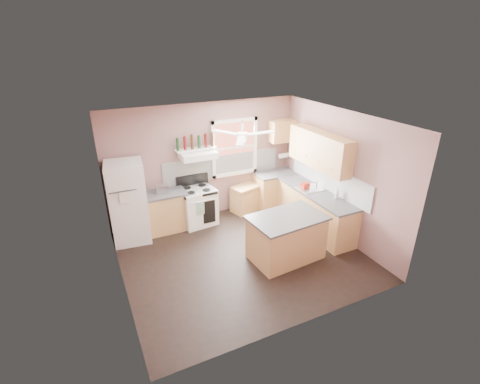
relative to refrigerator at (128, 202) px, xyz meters
name	(u,v)px	position (x,y,z in m)	size (l,w,h in m)	color
floor	(242,256)	(1.83, -1.59, -0.87)	(4.50, 4.50, 0.00)	black
ceiling	(242,121)	(1.83, -1.59, 1.83)	(4.50, 4.50, 0.00)	white
wall_back	(204,161)	(1.83, 0.43, 0.48)	(4.50, 0.05, 2.70)	#7F5B56
wall_right	(340,175)	(4.11, -1.59, 0.48)	(0.05, 4.00, 2.70)	#7F5B56
wall_left	(112,220)	(-0.44, -1.59, 0.48)	(0.05, 4.00, 2.70)	#7F5B56
backsplash_back	(223,166)	(2.28, 0.39, 0.31)	(2.90, 0.03, 0.55)	white
backsplash_right	(328,178)	(4.07, -1.29, 0.31)	(0.03, 2.60, 0.55)	white
window_view	(234,147)	(2.58, 0.39, 0.73)	(1.00, 0.02, 1.20)	brown
window_frame	(235,148)	(2.58, 0.36, 0.73)	(1.16, 0.07, 1.36)	white
refrigerator	(128,202)	(0.00, 0.00, 0.00)	(0.73, 0.71, 1.73)	white
base_cabinet_left	(166,212)	(0.77, 0.11, -0.44)	(0.90, 0.60, 0.86)	tan
counter_left	(164,193)	(0.77, 0.11, 0.01)	(0.92, 0.62, 0.04)	#404042
toaster	(163,189)	(0.76, 0.10, 0.12)	(0.28, 0.16, 0.18)	silver
stove	(198,206)	(1.50, 0.05, -0.44)	(0.76, 0.64, 0.86)	white
range_hood	(198,155)	(1.60, 0.16, 0.75)	(0.78, 0.50, 0.14)	white
bottle_shelf	(196,149)	(1.60, 0.28, 0.85)	(0.90, 0.26, 0.03)	white
cart	(245,198)	(2.78, 0.16, -0.54)	(0.66, 0.44, 0.66)	tan
base_cabinet_corner	(275,190)	(3.58, 0.11, -0.44)	(1.00, 0.60, 0.86)	tan
base_cabinet_right	(315,211)	(3.78, -1.29, -0.44)	(0.60, 2.20, 0.86)	tan
counter_corner	(275,173)	(3.58, 0.11, 0.01)	(1.02, 0.62, 0.04)	#404042
counter_right	(316,193)	(3.77, -1.29, 0.01)	(0.62, 2.22, 0.04)	#404042
sink	(311,189)	(3.77, -1.09, 0.03)	(0.55, 0.45, 0.03)	silver
faucet	(317,184)	(3.93, -1.09, 0.10)	(0.03, 0.03, 0.14)	silver
upper_cabinet_right	(319,150)	(3.91, -1.09, 0.91)	(0.33, 1.80, 0.76)	tan
upper_cabinet_corner	(282,131)	(3.78, 0.24, 1.03)	(0.60, 0.33, 0.52)	tan
paper_towel	(284,156)	(3.90, 0.27, 0.38)	(0.12, 0.12, 0.26)	white
island	(286,238)	(2.58, -2.00, -0.44)	(1.33, 0.84, 0.86)	tan
island_top	(287,218)	(2.58, -2.00, 0.01)	(1.41, 0.92, 0.04)	#404042
ceiling_fan_hub	(242,135)	(1.83, -1.59, 1.58)	(0.20, 0.20, 0.08)	white
soap_bottle	(337,193)	(3.95, -1.74, 0.15)	(0.09, 0.09, 0.24)	silver
red_caddy	(305,185)	(3.70, -0.97, 0.08)	(0.18, 0.12, 0.10)	#AB190E
wine_bottles	(196,142)	(1.61, 0.28, 1.02)	(0.86, 0.06, 0.31)	#143819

